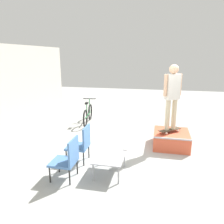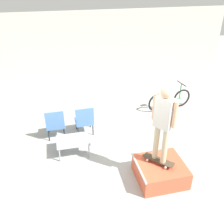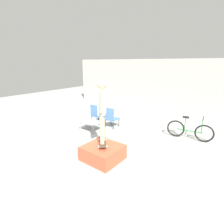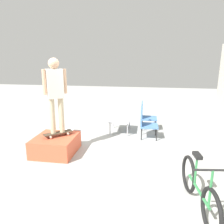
{
  "view_description": "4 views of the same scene",
  "coord_description": "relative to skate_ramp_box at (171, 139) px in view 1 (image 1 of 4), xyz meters",
  "views": [
    {
      "loc": [
        -5.27,
        -0.21,
        2.6
      ],
      "look_at": [
        0.5,
        1.05,
        1.07
      ],
      "focal_mm": 35.0,
      "sensor_mm": 36.0,
      "label": 1
    },
    {
      "loc": [
        -1.13,
        -4.6,
        4.31
      ],
      "look_at": [
        0.19,
        1.01,
        1.0
      ],
      "focal_mm": 40.0,
      "sensor_mm": 36.0,
      "label": 2
    },
    {
      "loc": [
        4.07,
        -4.15,
        2.83
      ],
      "look_at": [
        0.23,
        0.77,
        1.04
      ],
      "focal_mm": 28.0,
      "sensor_mm": 36.0,
      "label": 3
    },
    {
      "loc": [
        5.84,
        1.63,
        2.38
      ],
      "look_at": [
        0.34,
        0.73,
        0.98
      ],
      "focal_mm": 35.0,
      "sensor_mm": 36.0,
      "label": 4
    }
  ],
  "objects": [
    {
      "name": "skate_ramp_box",
      "position": [
        0.0,
        0.0,
        0.0
      ],
      "size": [
        1.11,
        1.0,
        0.46
      ],
      "color": "#DB5638",
      "rests_on": "ground_plane"
    },
    {
      "name": "ground_plane",
      "position": [
        -0.96,
        0.62,
        -0.22
      ],
      "size": [
        24.0,
        24.0,
        0.0
      ],
      "primitive_type": "plane",
      "color": "#A8A8A3"
    },
    {
      "name": "bicycle",
      "position": [
        1.65,
        3.11,
        0.13
      ],
      "size": [
        1.66,
        0.52,
        0.92
      ],
      "rotation": [
        0.0,
        0.0,
        0.13
      ],
      "color": "black",
      "rests_on": "ground_plane"
    },
    {
      "name": "patio_chair_right",
      "position": [
        -1.46,
        2.24,
        0.27
      ],
      "size": [
        0.54,
        0.54,
        0.93
      ],
      "rotation": [
        0.0,
        0.0,
        3.17
      ],
      "color": "black",
      "rests_on": "ground_plane"
    },
    {
      "name": "skateboard_on_ramp",
      "position": [
        -0.04,
        0.06,
        0.3
      ],
      "size": [
        0.64,
        0.67,
        0.07
      ],
      "rotation": [
        0.0,
        0.0,
        -0.83
      ],
      "color": "#473828",
      "rests_on": "skate_ramp_box"
    },
    {
      "name": "patio_chair_left",
      "position": [
        -2.29,
        2.24,
        0.27
      ],
      "size": [
        0.53,
        0.53,
        0.93
      ],
      "rotation": [
        0.0,
        0.0,
        3.15
      ],
      "color": "black",
      "rests_on": "ground_plane"
    },
    {
      "name": "person_skater",
      "position": [
        -0.04,
        0.06,
        1.41
      ],
      "size": [
        0.38,
        0.49,
        1.83
      ],
      "rotation": [
        0.0,
        0.0,
        -0.98
      ],
      "color": "#C6B793",
      "rests_on": "skateboard_on_ramp"
    },
    {
      "name": "coffee_table",
      "position": [
        -1.88,
        1.42,
        0.15
      ],
      "size": [
        0.86,
        0.65,
        0.42
      ],
      "color": "#9E9EA3",
      "rests_on": "ground_plane"
    }
  ]
}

